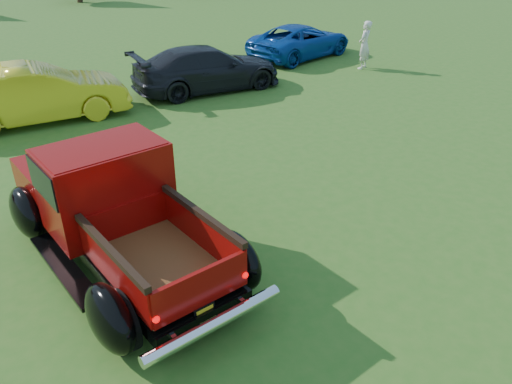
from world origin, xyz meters
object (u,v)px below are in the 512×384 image
Objects in this scene: show_car_blue at (301,41)px; spectator at (364,45)px; show_car_yellow at (38,94)px; pickup_truck at (109,204)px; show_car_grey at (207,69)px.

spectator is (0.81, -2.63, 0.21)m from show_car_blue.
show_car_blue is 2.69× the size of spectator.
show_car_yellow is at bearing -29.03° from spectator.
show_car_yellow is 1.01× the size of show_car_blue.
pickup_truck is 1.15× the size of show_car_blue.
spectator is (11.52, 6.06, -0.05)m from pickup_truck.
spectator reaches higher than show_car_yellow.
pickup_truck is at bearing 3.23° from spectator.
pickup_truck is at bearing 146.12° from show_car_grey.
show_car_grey is 5.45m from show_car_blue.
show_car_grey is 2.81× the size of spectator.
spectator reaches higher than show_car_blue.
show_car_yellow is 2.73× the size of spectator.
show_car_blue is at bearing -65.83° from show_car_grey.
pickup_truck is 8.87m from show_car_grey.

